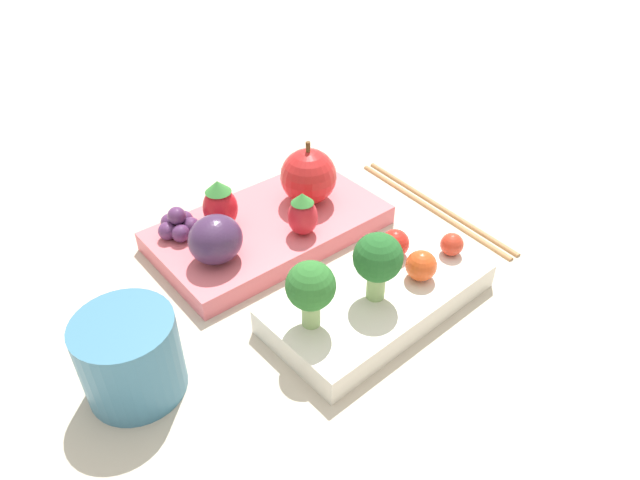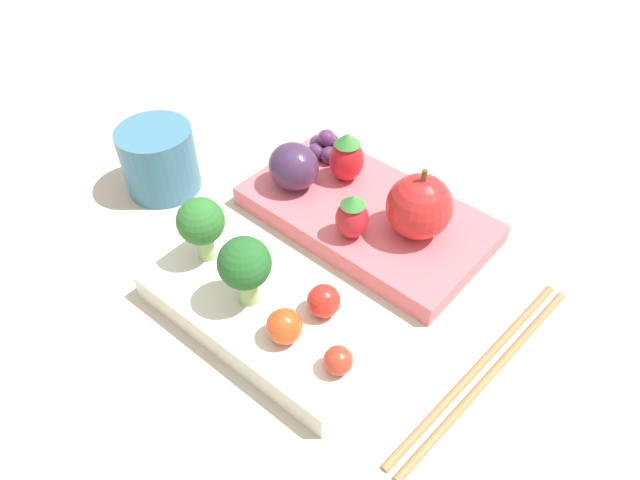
% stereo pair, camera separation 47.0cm
% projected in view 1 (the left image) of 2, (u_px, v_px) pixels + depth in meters
% --- Properties ---
extents(ground_plane, '(4.00, 4.00, 0.00)m').
position_uv_depth(ground_plane, '(330.00, 270.00, 0.51)').
color(ground_plane, '#BCB29E').
extents(bento_box_savoury, '(0.19, 0.10, 0.02)m').
position_uv_depth(bento_box_savoury, '(379.00, 297.00, 0.47)').
color(bento_box_savoury, silver).
rests_on(bento_box_savoury, ground_plane).
extents(bento_box_fruit, '(0.22, 0.13, 0.02)m').
position_uv_depth(bento_box_fruit, '(270.00, 228.00, 0.55)').
color(bento_box_fruit, '#DB6670').
rests_on(bento_box_fruit, ground_plane).
extents(broccoli_floret_0, '(0.04, 0.04, 0.06)m').
position_uv_depth(broccoli_floret_0, '(311.00, 288.00, 0.41)').
color(broccoli_floret_0, '#93B770').
rests_on(broccoli_floret_0, bento_box_savoury).
extents(broccoli_floret_1, '(0.04, 0.04, 0.06)m').
position_uv_depth(broccoli_floret_1, '(378.00, 260.00, 0.43)').
color(broccoli_floret_1, '#93B770').
rests_on(broccoli_floret_1, bento_box_savoury).
extents(cherry_tomato_0, '(0.02, 0.02, 0.02)m').
position_uv_depth(cherry_tomato_0, '(395.00, 243.00, 0.49)').
color(cherry_tomato_0, red).
rests_on(cherry_tomato_0, bento_box_savoury).
extents(cherry_tomato_1, '(0.03, 0.03, 0.03)m').
position_uv_depth(cherry_tomato_1, '(421.00, 266.00, 0.46)').
color(cherry_tomato_1, '#DB4C1E').
rests_on(cherry_tomato_1, bento_box_savoury).
extents(cherry_tomato_2, '(0.02, 0.02, 0.02)m').
position_uv_depth(cherry_tomato_2, '(452.00, 244.00, 0.49)').
color(cherry_tomato_2, red).
rests_on(cherry_tomato_2, bento_box_savoury).
extents(apple, '(0.06, 0.06, 0.06)m').
position_uv_depth(apple, '(308.00, 176.00, 0.55)').
color(apple, red).
rests_on(apple, bento_box_fruit).
extents(strawberry_0, '(0.03, 0.03, 0.05)m').
position_uv_depth(strawberry_0, '(220.00, 205.00, 0.52)').
color(strawberry_0, red).
rests_on(strawberry_0, bento_box_fruit).
extents(strawberry_1, '(0.03, 0.03, 0.04)m').
position_uv_depth(strawberry_1, '(306.00, 213.00, 0.52)').
color(strawberry_1, red).
rests_on(strawberry_1, bento_box_fruit).
extents(plum, '(0.05, 0.04, 0.04)m').
position_uv_depth(plum, '(215.00, 239.00, 0.48)').
color(plum, '#42284C').
rests_on(plum, bento_box_fruit).
extents(grape_cluster, '(0.04, 0.04, 0.03)m').
position_uv_depth(grape_cluster, '(178.00, 225.00, 0.52)').
color(grape_cluster, '#562D5B').
rests_on(grape_cluster, bento_box_fruit).
extents(drinking_cup, '(0.07, 0.07, 0.06)m').
position_uv_depth(drinking_cup, '(130.00, 357.00, 0.39)').
color(drinking_cup, teal).
rests_on(drinking_cup, ground_plane).
extents(chopsticks_pair, '(0.03, 0.21, 0.01)m').
position_uv_depth(chopsticks_pair, '(434.00, 205.00, 0.59)').
color(chopsticks_pair, '#A37547').
rests_on(chopsticks_pair, ground_plane).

